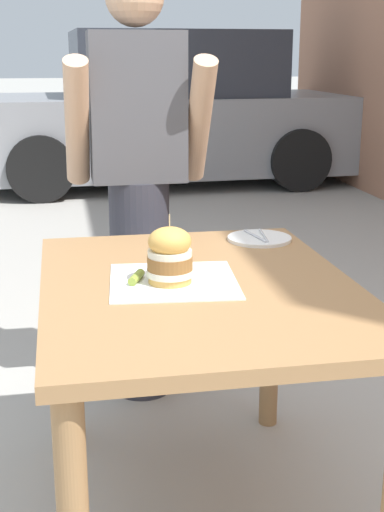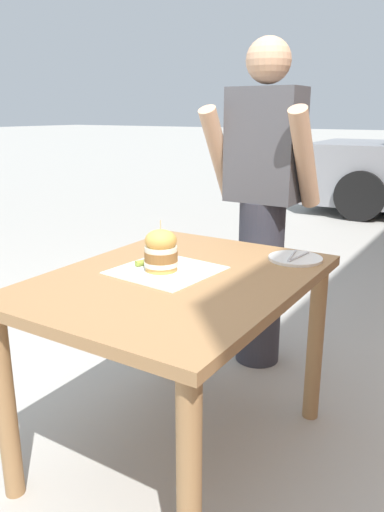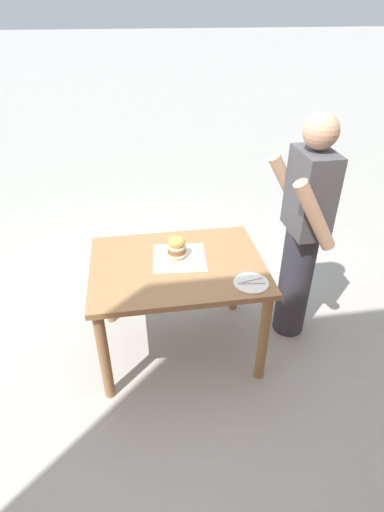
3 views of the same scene
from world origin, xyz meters
The scene contains 7 objects.
ground_plane centered at (0.00, 0.00, 0.00)m, with size 80.00×80.00×0.00m, color #ADAAA3.
patio_table centered at (0.00, 0.00, 0.64)m, with size 0.87×1.16×0.76m.
serving_paper centered at (-0.07, 0.02, 0.76)m, with size 0.35×0.35×0.00m, color white.
sandwich centered at (-0.08, 0.01, 0.84)m, with size 0.13×0.13×0.19m.
pickle_spear centered at (-0.17, 0.03, 0.78)m, with size 0.02×0.02×0.09m, color #8EA83D.
side_plate_with_forks centered at (0.30, 0.42, 0.77)m, with size 0.22×0.22×0.02m.
diner_across_table centered at (-0.06, 0.89, 0.88)m, with size 0.55×0.35×1.69m.
Camera 3 is at (2.20, -0.25, 2.25)m, focal length 28.00 mm.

